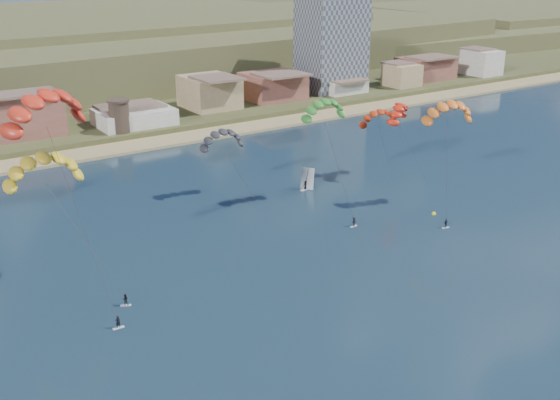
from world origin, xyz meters
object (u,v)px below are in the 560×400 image
kitesurfer_red (44,103)px  windsurfer (306,183)px  apartment_tower (331,43)px  kitesurfer_yellow (43,164)px  kitesurfer_green (324,107)px  buoy (434,214)px  watchtower (119,116)px  kitesurfer_orange (449,108)px

kitesurfer_red → windsurfer: 63.59m
apartment_tower → kitesurfer_yellow: bearing=-143.9°
kitesurfer_yellow → windsurfer: bearing=13.5°
kitesurfer_yellow → kitesurfer_green: bearing=6.0°
buoy → kitesurfer_yellow: bearing=170.3°
watchtower → kitesurfer_red: 87.98m
kitesurfer_red → buoy: size_ratio=39.60×
kitesurfer_orange → kitesurfer_green: (-18.50, 13.58, 0.01)m
watchtower → kitesurfer_yellow: 81.02m
kitesurfer_red → kitesurfer_orange: 72.21m
apartment_tower → kitesurfer_green: 102.12m
kitesurfer_yellow → kitesurfer_orange: bearing=-6.4°
windsurfer → buoy: windsurfer is taller
kitesurfer_green → kitesurfer_orange: bearing=-36.3°
kitesurfer_green → windsurfer: 19.03m
windsurfer → apartment_tower: bearing=49.1°
watchtower → buoy: (29.31, -82.44, -6.23)m
apartment_tower → buoy: bearing=-117.7°
kitesurfer_yellow → kitesurfer_red: bearing=-92.3°
buoy → kitesurfer_green: bearing=128.3°
watchtower → windsurfer: (17.53, -58.07, -4.93)m
kitesurfer_red → kitesurfer_yellow: kitesurfer_red is taller
buoy → kitesurfer_red: bearing=175.1°
kitesurfer_green → buoy: 28.53m
watchtower → windsurfer: 60.86m
windsurfer → watchtower: bearing=106.8°
apartment_tower → watchtower: apartment_tower is taller
windsurfer → buoy: 27.10m
kitesurfer_green → kitesurfer_red: bearing=-168.1°
kitesurfer_yellow → kitesurfer_orange: size_ratio=1.00×
kitesurfer_red → windsurfer: kitesurfer_red is taller
kitesurfer_yellow → buoy: size_ratio=28.75×
kitesurfer_orange → windsurfer: size_ratio=4.99×
kitesurfer_red → apartment_tower: bearing=37.8°
apartment_tower → kitesurfer_yellow: 144.57m
watchtower → windsurfer: watchtower is taller
kitesurfer_yellow → kitesurfer_green: kitesurfer_yellow is taller
apartment_tower → kitesurfer_green: (-64.02, -79.55, 1.04)m
watchtower → apartment_tower: bearing=9.9°
apartment_tower → kitesurfer_red: (-117.09, -90.76, 10.28)m
kitesurfer_orange → kitesurfer_green: size_ratio=0.99×
apartment_tower → windsurfer: bearing=-130.9°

